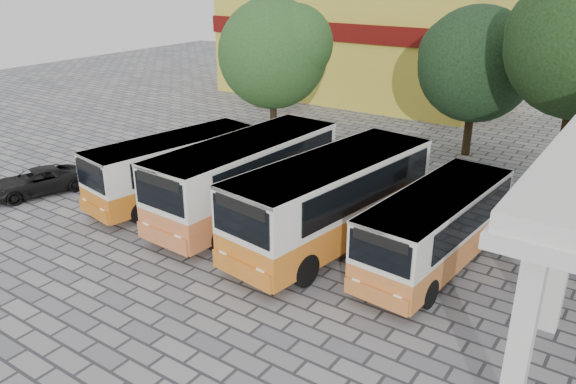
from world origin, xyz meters
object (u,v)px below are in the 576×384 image
Objects in this scene: bus_far_left at (175,165)px; bus_centre_right at (332,196)px; bus_far_right at (436,225)px; bus_centre_left at (246,174)px; parked_car at (37,182)px.

bus_centre_right is at bearing 11.24° from bus_far_left.
bus_centre_left is at bearing -172.74° from bus_far_right.
bus_centre_right is 2.26× the size of parked_car.
bus_centre_left reaches higher than bus_far_left.
parked_car is at bearing -141.63° from bus_far_left.
bus_centre_left is at bearing 15.26° from bus_far_left.
bus_far_left is at bearing 46.22° from parked_car.
parked_car is at bearing -157.02° from bus_centre_left.
parked_car is at bearing -158.76° from bus_centre_right.
bus_centre_right reaches higher than parked_car.
bus_far_left is 7.53m from bus_centre_right.
bus_far_left reaches higher than parked_car.
bus_centre_left reaches higher than bus_far_right.
parked_car is (-16.66, -3.66, -0.96)m from bus_far_right.
parked_car is (-9.08, -3.33, -1.25)m from bus_centre_left.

